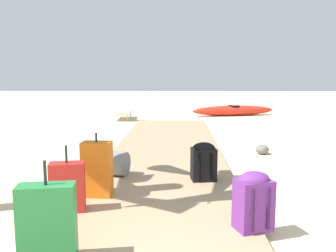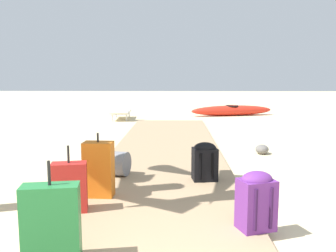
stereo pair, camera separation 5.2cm
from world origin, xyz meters
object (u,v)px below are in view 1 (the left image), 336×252
object	(u,v)px
lounge_chair	(122,110)
suitcase_green	(47,224)
backpack_purple	(254,199)
duffel_bag_grey	(108,163)
kayak	(233,110)
suitcase_red	(68,187)
suitcase_orange	(97,169)
backpack_black	(204,160)

from	to	relation	value
lounge_chair	suitcase_green	bearing A→B (deg)	-84.33
backpack_purple	duffel_bag_grey	size ratio (longest dim) A/B	0.87
suitcase_green	duffel_bag_grey	bearing A→B (deg)	90.77
kayak	lounge_chair	bearing A→B (deg)	-161.50
suitcase_red	backpack_purple	bearing A→B (deg)	-12.40
suitcase_red	kayak	xyz separation A→B (m)	(3.25, 10.17, -0.15)
lounge_chair	suitcase_red	bearing A→B (deg)	-84.79
suitcase_red	suitcase_orange	world-z (taller)	suitcase_orange
backpack_purple	kayak	bearing A→B (deg)	82.64
backpack_black	suitcase_red	xyz separation A→B (m)	(-1.53, -1.21, -0.01)
duffel_bag_grey	suitcase_orange	bearing A→B (deg)	-86.29
suitcase_red	duffel_bag_grey	distance (m)	1.46
duffel_bag_grey	lounge_chair	size ratio (longest dim) A/B	0.42
backpack_black	backpack_purple	world-z (taller)	backpack_purple
kayak	suitcase_red	bearing A→B (deg)	-107.75
backpack_purple	duffel_bag_grey	distance (m)	2.56
suitcase_orange	duffel_bag_grey	distance (m)	0.96
suitcase_red	duffel_bag_grey	bearing A→B (deg)	84.34
suitcase_green	lounge_chair	distance (m)	9.94
backpack_purple	kayak	distance (m)	10.67
suitcase_orange	kayak	xyz separation A→B (m)	(3.05, 9.66, -0.21)
lounge_chair	suitcase_orange	bearing A→B (deg)	-83.07
suitcase_green	backpack_purple	world-z (taller)	suitcase_green
suitcase_red	duffel_bag_grey	size ratio (longest dim) A/B	1.10
suitcase_orange	kayak	world-z (taller)	suitcase_orange
backpack_black	suitcase_orange	xyz separation A→B (m)	(-1.32, -0.71, 0.05)
suitcase_red	lounge_chair	size ratio (longest dim) A/B	0.46
suitcase_red	backpack_black	bearing A→B (deg)	38.43
lounge_chair	kayak	xyz separation A→B (m)	(4.06, 1.36, -0.13)
lounge_chair	kayak	size ratio (longest dim) A/B	0.48
suitcase_green	suitcase_orange	world-z (taller)	suitcase_green
suitcase_orange	suitcase_red	bearing A→B (deg)	-112.22
duffel_bag_grey	suitcase_green	bearing A→B (deg)	-89.23
suitcase_green	lounge_chair	world-z (taller)	suitcase_green
suitcase_red	kayak	world-z (taller)	suitcase_red
duffel_bag_grey	suitcase_red	bearing A→B (deg)	-95.66
duffel_bag_grey	backpack_black	bearing A→B (deg)	-9.85
backpack_purple	suitcase_orange	bearing A→B (deg)	151.36
suitcase_orange	backpack_purple	bearing A→B (deg)	-28.64
suitcase_red	lounge_chair	distance (m)	8.85
duffel_bag_grey	kayak	xyz separation A→B (m)	(3.11, 8.71, -0.06)
backpack_black	kayak	xyz separation A→B (m)	(1.72, 8.95, -0.16)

